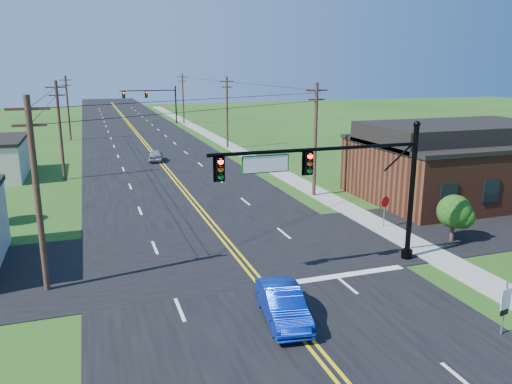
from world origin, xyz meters
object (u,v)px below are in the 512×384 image
object	(u,v)px
blue_car	(283,305)
stop_sign	(385,205)
signal_mast_main	(337,179)
signal_mast_far	(152,99)
route_sign	(505,304)

from	to	relation	value
blue_car	stop_sign	bearing A→B (deg)	48.09
stop_sign	signal_mast_main	bearing A→B (deg)	-159.29
signal_mast_far	route_sign	size ratio (longest dim) A/B	4.87
signal_mast_main	blue_car	bearing A→B (deg)	-136.68
signal_mast_main	signal_mast_far	xyz separation A→B (m)	(0.10, 72.00, -0.20)
stop_sign	signal_mast_far	bearing A→B (deg)	77.03
signal_mast_far	route_sign	world-z (taller)	signal_mast_far
stop_sign	route_sign	bearing A→B (deg)	-121.47
signal_mast_main	route_sign	size ratio (longest dim) A/B	5.01
stop_sign	blue_car	bearing A→B (deg)	-157.37
signal_mast_main	stop_sign	bearing A→B (deg)	38.92
signal_mast_far	blue_car	world-z (taller)	signal_mast_far
signal_mast_main	blue_car	size ratio (longest dim) A/B	2.63
route_sign	signal_mast_far	bearing A→B (deg)	81.79
signal_mast_main	route_sign	bearing A→B (deg)	-68.48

